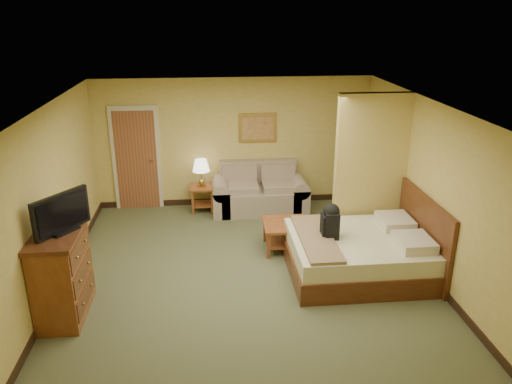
{
  "coord_description": "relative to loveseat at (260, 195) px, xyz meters",
  "views": [
    {
      "loc": [
        -0.53,
        -6.74,
        3.86
      ],
      "look_at": [
        0.2,
        0.6,
        1.12
      ],
      "focal_mm": 35.0,
      "sensor_mm": 36.0,
      "label": 1
    }
  ],
  "objects": [
    {
      "name": "floor",
      "position": [
        -0.48,
        -2.58,
        -0.31
      ],
      "size": [
        6.0,
        6.0,
        0.0
      ],
      "primitive_type": "plane",
      "color": "#515738",
      "rests_on": "ground"
    },
    {
      "name": "ceiling",
      "position": [
        -0.48,
        -2.58,
        2.29
      ],
      "size": [
        6.0,
        6.0,
        0.0
      ],
      "primitive_type": "plane",
      "rotation": [
        3.14,
        0.0,
        0.0
      ],
      "color": "white",
      "rests_on": "back_wall"
    },
    {
      "name": "back_wall",
      "position": [
        -0.48,
        0.42,
        0.99
      ],
      "size": [
        5.5,
        0.02,
        2.6
      ],
      "primitive_type": "cube",
      "color": "tan",
      "rests_on": "floor"
    },
    {
      "name": "left_wall",
      "position": [
        -3.23,
        -2.58,
        0.99
      ],
      "size": [
        0.02,
        6.0,
        2.6
      ],
      "primitive_type": "cube",
      "color": "tan",
      "rests_on": "floor"
    },
    {
      "name": "right_wall",
      "position": [
        2.27,
        -2.58,
        0.99
      ],
      "size": [
        0.02,
        6.0,
        2.6
      ],
      "primitive_type": "cube",
      "color": "tan",
      "rests_on": "floor"
    },
    {
      "name": "partition",
      "position": [
        1.67,
        -1.65,
        0.99
      ],
      "size": [
        1.2,
        0.15,
        2.6
      ],
      "primitive_type": "cube",
      "color": "tan",
      "rests_on": "floor"
    },
    {
      "name": "door",
      "position": [
        -2.43,
        0.39,
        0.72
      ],
      "size": [
        0.94,
        0.16,
        2.1
      ],
      "color": "beige",
      "rests_on": "floor"
    },
    {
      "name": "baseboard",
      "position": [
        -0.48,
        0.41,
        -0.25
      ],
      "size": [
        5.5,
        0.02,
        0.12
      ],
      "primitive_type": "cube",
      "color": "black",
      "rests_on": "floor"
    },
    {
      "name": "loveseat",
      "position": [
        0.0,
        0.0,
        0.0
      ],
      "size": [
        1.89,
        0.88,
        0.96
      ],
      "color": "gray",
      "rests_on": "floor"
    },
    {
      "name": "side_table",
      "position": [
        -1.15,
        0.07,
        0.03
      ],
      "size": [
        0.47,
        0.47,
        0.52
      ],
      "color": "brown",
      "rests_on": "floor"
    },
    {
      "name": "table_lamp",
      "position": [
        -1.15,
        0.07,
        0.63
      ],
      "size": [
        0.34,
        0.34,
        0.56
      ],
      "color": "#A9833E",
      "rests_on": "side_table"
    },
    {
      "name": "coffee_table",
      "position": [
        0.25,
        -1.79,
        0.03
      ],
      "size": [
        0.76,
        0.76,
        0.48
      ],
      "rotation": [
        0.0,
        0.0,
        -0.03
      ],
      "color": "brown",
      "rests_on": "floor"
    },
    {
      "name": "wall_picture",
      "position": [
        0.0,
        0.4,
        1.29
      ],
      "size": [
        0.76,
        0.04,
        0.59
      ],
      "color": "#B78E3F",
      "rests_on": "back_wall"
    },
    {
      "name": "dresser",
      "position": [
        -2.95,
        -3.39,
        0.3
      ],
      "size": [
        0.59,
        1.13,
        1.2
      ],
      "color": "brown",
      "rests_on": "floor"
    },
    {
      "name": "tv",
      "position": [
        -2.85,
        -3.39,
        1.13
      ],
      "size": [
        0.53,
        0.71,
        0.51
      ],
      "rotation": [
        0.0,
        0.0,
        -0.62
      ],
      "color": "black",
      "rests_on": "dresser"
    },
    {
      "name": "bed",
      "position": [
        1.34,
        -2.68,
        0.02
      ],
      "size": [
        2.19,
        1.86,
        1.21
      ],
      "color": "#4B2311",
      "rests_on": "floor"
    },
    {
      "name": "backpack",
      "position": [
        0.8,
        -2.6,
        0.56
      ],
      "size": [
        0.25,
        0.31,
        0.53
      ],
      "rotation": [
        0.0,
        0.0,
        -0.03
      ],
      "color": "black",
      "rests_on": "bed"
    }
  ]
}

